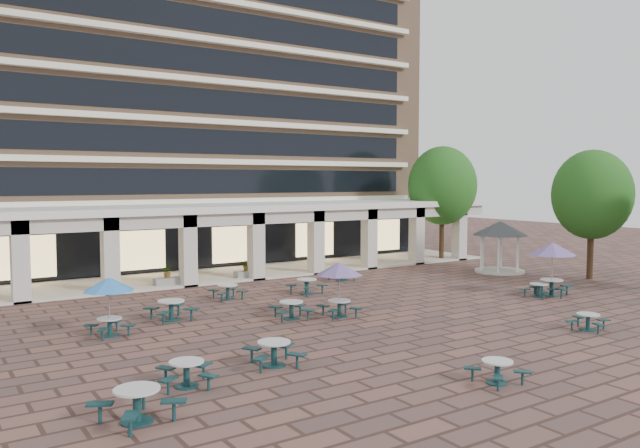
# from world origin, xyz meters

# --- Properties ---
(ground) EXTENTS (120.00, 120.00, 0.00)m
(ground) POSITION_xyz_m (0.00, 0.00, 0.00)
(ground) COLOR brown
(ground) RESTS_ON ground
(apartment_building) EXTENTS (40.00, 15.50, 25.20)m
(apartment_building) POSITION_xyz_m (0.00, 25.47, 12.60)
(apartment_building) COLOR #A27C5B
(apartment_building) RESTS_ON ground
(retail_arcade) EXTENTS (42.00, 6.60, 4.40)m
(retail_arcade) POSITION_xyz_m (0.00, 14.80, 3.00)
(retail_arcade) COLOR white
(retail_arcade) RESTS_ON ground
(picnic_table_0) EXTENTS (1.96, 1.96, 0.75)m
(picnic_table_0) POSITION_xyz_m (-8.50, -3.60, 0.45)
(picnic_table_0) COLOR #123436
(picnic_table_0) RESTS_ON ground
(picnic_table_1) EXTENTS (2.04, 2.04, 0.79)m
(picnic_table_1) POSITION_xyz_m (-5.45, -3.23, 0.47)
(picnic_table_1) COLOR #123436
(picnic_table_1) RESTS_ON ground
(picnic_table_2) EXTENTS (1.55, 1.55, 0.67)m
(picnic_table_2) POSITION_xyz_m (-0.90, -8.27, 0.40)
(picnic_table_2) COLOR #123436
(picnic_table_2) RESTS_ON ground
(picnic_table_3) EXTENTS (1.77, 1.77, 0.65)m
(picnic_table_3) POSITION_xyz_m (7.12, -5.90, 0.39)
(picnic_table_3) COLOR #123436
(picnic_table_3) RESTS_ON ground
(picnic_table_4) EXTENTS (1.92, 1.92, 2.22)m
(picnic_table_4) POSITION_xyz_m (-8.76, 3.51, 1.89)
(picnic_table_4) COLOR #123436
(picnic_table_4) RESTS_ON ground
(picnic_table_5) EXTENTS (2.24, 2.24, 0.85)m
(picnic_table_5) POSITION_xyz_m (-10.48, -5.43, 0.50)
(picnic_table_5) COLOR #123436
(picnic_table_5) RESTS_ON ground
(picnic_table_6) EXTENTS (2.04, 2.04, 2.35)m
(picnic_table_6) POSITION_xyz_m (0.37, 1.42, 2.00)
(picnic_table_6) COLOR #123436
(picnic_table_6) RESTS_ON ground
(picnic_table_7) EXTENTS (1.69, 1.69, 0.68)m
(picnic_table_7) POSITION_xyz_m (11.42, -0.36, 0.40)
(picnic_table_7) COLOR #123436
(picnic_table_7) RESTS_ON ground
(picnic_table_8) EXTENTS (1.99, 1.99, 0.84)m
(picnic_table_8) POSITION_xyz_m (-5.89, 4.79, 0.50)
(picnic_table_8) COLOR #123436
(picnic_table_8) RESTS_ON ground
(picnic_table_9) EXTENTS (1.68, 1.68, 0.73)m
(picnic_table_9) POSITION_xyz_m (-1.93, 7.70, 0.44)
(picnic_table_9) COLOR #123436
(picnic_table_9) RESTS_ON ground
(picnic_table_10) EXTENTS (1.99, 1.99, 0.78)m
(picnic_table_10) POSITION_xyz_m (2.12, 6.82, 0.47)
(picnic_table_10) COLOR #123436
(picnic_table_10) RESTS_ON ground
(picnic_table_11) EXTENTS (2.34, 2.34, 2.70)m
(picnic_table_11) POSITION_xyz_m (12.24, -0.50, 2.30)
(picnic_table_11) COLOR #123436
(picnic_table_11) RESTS_ON ground
(picnic_table_12) EXTENTS (1.99, 1.99, 0.76)m
(picnic_table_12) POSITION_xyz_m (-1.56, 2.21, 0.45)
(picnic_table_12) COLOR #123436
(picnic_table_12) RESTS_ON ground
(picnic_table_13) EXTENTS (1.67, 1.67, 0.72)m
(picnic_table_13) POSITION_xyz_m (6.11, 9.32, 0.43)
(picnic_table_13) COLOR #123436
(picnic_table_13) RESTS_ON ground
(gazebo) EXTENTS (3.49, 3.49, 3.25)m
(gazebo) POSITION_xyz_m (16.47, 6.45, 2.45)
(gazebo) COLOR beige
(gazebo) RESTS_ON ground
(tree_east_a) EXTENTS (4.61, 4.61, 7.68)m
(tree_east_a) POSITION_xyz_m (18.82, 1.67, 5.02)
(tree_east_a) COLOR #3E2919
(tree_east_a) RESTS_ON ground
(tree_east_c) EXTENTS (5.02, 5.02, 8.37)m
(tree_east_c) POSITION_xyz_m (17.87, 13.09, 5.47)
(tree_east_c) COLOR #3E2919
(tree_east_c) RESTS_ON ground
(planter_left) EXTENTS (1.50, 0.64, 1.17)m
(planter_left) POSITION_xyz_m (-3.12, 12.90, 0.43)
(planter_left) COLOR gray
(planter_left) RESTS_ON ground
(planter_right) EXTENTS (1.50, 0.69, 1.25)m
(planter_right) POSITION_xyz_m (1.76, 12.90, 0.50)
(planter_right) COLOR gray
(planter_right) RESTS_ON ground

